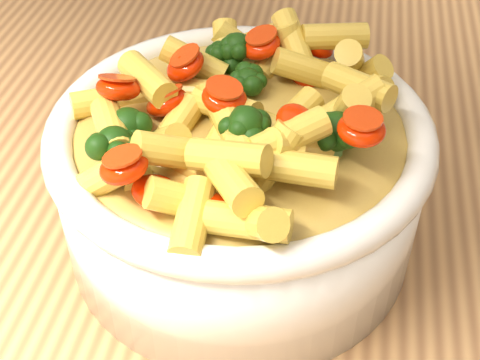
# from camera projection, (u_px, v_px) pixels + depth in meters

# --- Properties ---
(table) EXTENTS (1.20, 0.80, 0.90)m
(table) POSITION_uv_depth(u_px,v_px,m) (360.00, 343.00, 0.51)
(table) COLOR tan
(table) RESTS_ON ground
(serving_bowl) EXTENTS (0.23, 0.23, 0.10)m
(serving_bowl) POSITION_uv_depth(u_px,v_px,m) (240.00, 179.00, 0.43)
(serving_bowl) COLOR white
(serving_bowl) RESTS_ON table
(pasta_salad) EXTENTS (0.19, 0.19, 0.04)m
(pasta_salad) POSITION_uv_depth(u_px,v_px,m) (240.00, 97.00, 0.38)
(pasta_salad) COLOR #FCD54F
(pasta_salad) RESTS_ON serving_bowl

